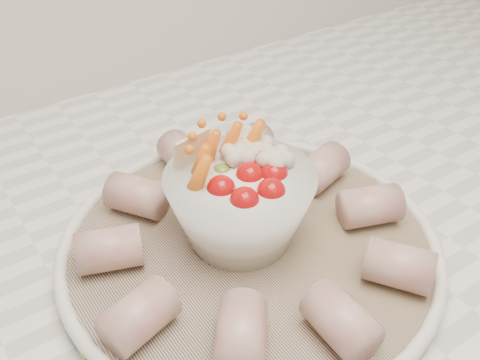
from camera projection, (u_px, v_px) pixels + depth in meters
serving_platter at (250, 244)px, 0.50m from camera, size 0.36×0.36×0.02m
veggie_bowl at (240, 200)px, 0.48m from camera, size 0.14×0.14×0.11m
cured_meat_rolls at (249, 226)px, 0.49m from camera, size 0.31×0.32×0.04m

